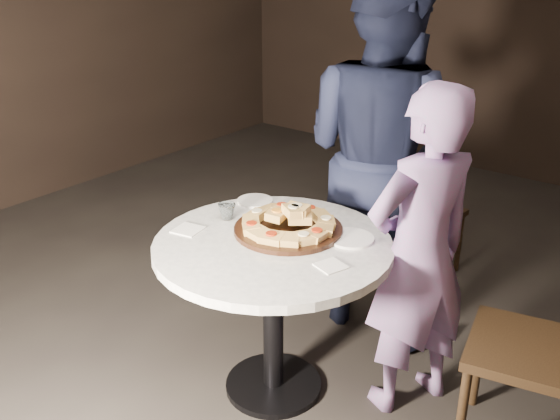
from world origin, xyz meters
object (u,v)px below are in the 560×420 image
diner_navy (381,154)px  serving_board (288,229)px  diner_teal (419,256)px  chair_far (420,208)px  table (273,271)px  water_glass (227,211)px  focaccia_pile (289,221)px  chair_right (559,341)px

diner_navy → serving_board: bearing=94.8°
diner_navy → diner_teal: (0.49, -0.51, -0.22)m
chair_far → diner_teal: 1.21m
diner_navy → diner_teal: bearing=142.2°
table → diner_teal: bearing=31.8°
table → water_glass: 0.37m
focaccia_pile → serving_board: bearing=-124.6°
diner_navy → chair_right: bearing=164.1°
table → diner_navy: bearing=87.3°
chair_far → diner_navy: diner_navy is taller
chair_far → water_glass: bearing=79.1°
serving_board → water_glass: bearing=-168.1°
water_glass → chair_right: 1.49m
serving_board → chair_right: (1.13, 0.23, -0.23)m
serving_board → water_glass: water_glass is taller
chair_far → diner_teal: bearing=118.5°
chair_far → diner_navy: bearing=94.3°
water_glass → chair_far: (0.35, 1.34, -0.34)m
focaccia_pile → water_glass: (-0.31, -0.07, -0.01)m
table → serving_board: serving_board is taller
table → chair_far: 1.40m
focaccia_pile → chair_far: focaccia_pile is taller
focaccia_pile → chair_right: 1.18m
table → water_glass: water_glass is taller
diner_teal → chair_right: bearing=117.0°
water_glass → chair_right: chair_right is taller
chair_far → chair_right: chair_right is taller
table → chair_far: bearing=88.6°
focaccia_pile → water_glass: 0.32m
chair_right → chair_far: bearing=-146.0°
diner_teal → chair_far: bearing=-130.2°
water_glass → chair_right: size_ratio=0.08×
water_glass → diner_navy: bearing=65.7°
serving_board → chair_far: bearing=88.1°
serving_board → diner_navy: 0.74m
chair_right → diner_navy: size_ratio=0.50×
serving_board → chair_right: size_ratio=0.50×
focaccia_pile → diner_teal: diner_teal is taller
chair_right → focaccia_pile: bearing=-90.8°
serving_board → water_glass: (-0.31, -0.06, 0.03)m
chair_far → diner_teal: (0.49, -1.07, 0.27)m
water_glass → chair_right: bearing=11.5°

